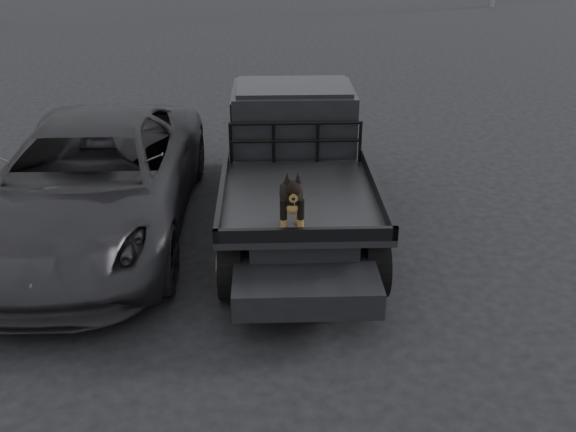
{
  "coord_description": "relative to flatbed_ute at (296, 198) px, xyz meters",
  "views": [
    {
      "loc": [
        -1.07,
        -6.35,
        4.1
      ],
      "look_at": [
        -0.86,
        -0.5,
        1.26
      ],
      "focal_mm": 40.0,
      "sensor_mm": 36.0,
      "label": 1
    }
  ],
  "objects": [
    {
      "name": "dog",
      "position": [
        -0.14,
        -1.87,
        0.83
      ],
      "size": [
        0.32,
        0.6,
        0.74
      ],
      "primitive_type": null,
      "color": "black",
      "rests_on": "flatbed_ute"
    },
    {
      "name": "ute_cab",
      "position": [
        0.0,
        0.95,
        0.9
      ],
      "size": [
        1.72,
        1.3,
        0.88
      ],
      "primitive_type": null,
      "color": "black",
      "rests_on": "flatbed_ute"
    },
    {
      "name": "parked_suv",
      "position": [
        -2.73,
        -0.02,
        0.31
      ],
      "size": [
        2.57,
        5.54,
        1.54
      ],
      "primitive_type": "imported",
      "rotation": [
        0.0,
        0.0,
        -0.0
      ],
      "color": "#2B2B2F",
      "rests_on": "ground"
    },
    {
      "name": "headache_rack",
      "position": [
        0.0,
        0.2,
        0.74
      ],
      "size": [
        1.8,
        0.08,
        0.55
      ],
      "primitive_type": null,
      "color": "black",
      "rests_on": "flatbed_ute"
    },
    {
      "name": "flatbed_ute",
      "position": [
        0.0,
        0.0,
        0.0
      ],
      "size": [
        2.0,
        5.4,
        0.92
      ],
      "primitive_type": null,
      "color": "black",
      "rests_on": "ground"
    },
    {
      "name": "ground",
      "position": [
        0.67,
        -1.7,
        -0.46
      ],
      "size": [
        120.0,
        120.0,
        0.0
      ],
      "primitive_type": "plane",
      "color": "black",
      "rests_on": "ground"
    }
  ]
}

